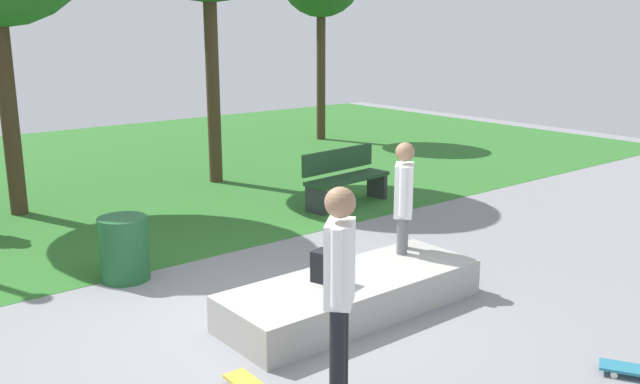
{
  "coord_description": "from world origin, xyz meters",
  "views": [
    {
      "loc": [
        -3.61,
        -5.38,
        2.93
      ],
      "look_at": [
        0.82,
        0.13,
        1.18
      ],
      "focal_mm": 38.57,
      "sensor_mm": 36.0,
      "label": 1
    }
  ],
  "objects": [
    {
      "name": "backpack_on_ledge",
      "position": [
        0.54,
        -0.34,
        0.54
      ],
      "size": [
        0.27,
        0.33,
        0.32
      ],
      "primitive_type": "cube",
      "rotation": [
        0.0,
        0.0,
        1.86
      ],
      "color": "black",
      "rests_on": "concrete_ledge"
    },
    {
      "name": "concrete_ledge",
      "position": [
        0.82,
        -0.41,
        0.19
      ],
      "size": [
        2.86,
        1.01,
        0.38
      ],
      "primitive_type": "cube",
      "color": "#A8A59E",
      "rests_on": "ground_plane"
    },
    {
      "name": "skater_watching",
      "position": [
        1.83,
        -0.13,
        0.95
      ],
      "size": [
        0.37,
        0.36,
        1.64
      ],
      "color": "slate",
      "rests_on": "ground_plane"
    },
    {
      "name": "skater_performing_trick",
      "position": [
        -0.46,
        -1.7,
        1.04
      ],
      "size": [
        0.37,
        0.36,
        1.77
      ],
      "color": "black",
      "rests_on": "ground_plane"
    },
    {
      "name": "park_bench_far_left",
      "position": [
        3.6,
        2.95,
        0.48
      ],
      "size": [
        1.64,
        0.63,
        0.91
      ],
      "color": "#1E4223",
      "rests_on": "ground_plane"
    },
    {
      "name": "grass_lawn",
      "position": [
        0.0,
        8.01,
        0.0
      ],
      "size": [
        26.6,
        11.98,
        0.01
      ],
      "primitive_type": "cube",
      "color": "#2D6B28",
      "rests_on": "ground_plane"
    },
    {
      "name": "ground_plane",
      "position": [
        0.0,
        0.0,
        0.0
      ],
      "size": [
        28.0,
        28.0,
        0.0
      ],
      "primitive_type": "plane",
      "color": "gray"
    },
    {
      "name": "trash_bin",
      "position": [
        -0.63,
        1.96,
        0.38
      ],
      "size": [
        0.57,
        0.57,
        0.75
      ],
      "primitive_type": "cylinder",
      "color": "#1E592D",
      "rests_on": "ground_plane"
    }
  ]
}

